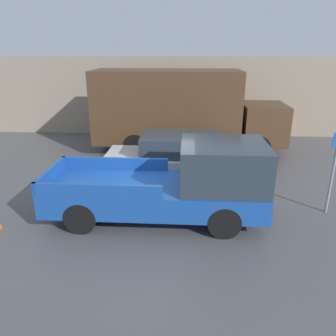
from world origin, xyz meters
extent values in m
plane|color=#4C4C4F|center=(0.00, 0.00, 0.00)|extent=(60.00, 60.00, 0.00)
cube|color=gray|center=(0.00, 8.47, 1.96)|extent=(28.00, 0.15, 3.93)
cube|color=#194799|center=(0.21, -0.59, 0.68)|extent=(5.65, 2.06, 0.63)
cube|color=#28333D|center=(1.96, -0.59, 1.54)|extent=(2.15, 1.93, 1.10)
cube|color=#194799|center=(-1.06, 0.39, 1.16)|extent=(3.11, 0.10, 0.34)
cube|color=#194799|center=(-1.06, -1.57, 1.16)|extent=(3.11, 0.10, 0.34)
cube|color=#194799|center=(-2.56, -0.59, 1.16)|extent=(0.10, 2.06, 0.34)
cylinder|color=black|center=(1.96, 0.32, 0.40)|extent=(0.81, 0.26, 0.81)
cylinder|color=black|center=(1.96, -1.50, 0.40)|extent=(0.81, 0.26, 0.81)
cylinder|color=black|center=(-1.54, 0.32, 0.40)|extent=(0.81, 0.26, 0.81)
cylinder|color=black|center=(-1.54, -1.50, 0.40)|extent=(0.81, 0.26, 0.81)
cube|color=silver|center=(0.68, 2.20, 0.62)|extent=(4.86, 1.87, 0.59)
cube|color=#28333D|center=(0.83, 2.20, 1.25)|extent=(2.67, 1.65, 0.67)
cylinder|color=black|center=(2.19, 3.03, 0.38)|extent=(0.76, 0.22, 0.76)
cylinder|color=black|center=(2.19, 1.36, 0.38)|extent=(0.76, 0.22, 0.76)
cylinder|color=black|center=(-0.82, 3.03, 0.38)|extent=(0.76, 0.22, 0.76)
cylinder|color=black|center=(-0.82, 1.36, 0.38)|extent=(0.76, 0.22, 0.76)
cube|color=#4C331E|center=(4.23, 5.49, 1.29)|extent=(1.77, 2.19, 1.64)
cube|color=#4C331E|center=(0.13, 5.49, 1.97)|extent=(6.11, 2.30, 2.99)
cylinder|color=black|center=(3.91, 6.51, 0.50)|extent=(1.00, 0.30, 1.00)
cylinder|color=black|center=(3.91, 4.48, 0.50)|extent=(1.00, 0.30, 1.00)
cylinder|color=black|center=(-1.12, 6.51, 0.50)|extent=(1.00, 0.30, 1.00)
cylinder|color=black|center=(-1.12, 4.48, 0.50)|extent=(1.00, 0.30, 1.00)
cylinder|color=gray|center=(4.95, -0.03, 1.19)|extent=(0.07, 0.07, 2.38)
cube|color=red|center=(5.95, 8.14, 0.56)|extent=(0.45, 0.40, 1.11)
camera|label=1|loc=(1.04, -8.47, 4.32)|focal=35.00mm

